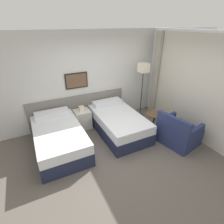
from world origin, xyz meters
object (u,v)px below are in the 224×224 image
bed_near_window (118,123)px  nightstand (83,119)px  bed_near_door (59,138)px  floor_lamp (143,71)px  armchair (178,133)px  side_table (154,119)px

bed_near_window → nightstand: (-0.83, 0.70, -0.01)m
bed_near_window → nightstand: size_ratio=2.82×
bed_near_door → nightstand: (0.83, 0.70, -0.01)m
bed_near_door → floor_lamp: floor_lamp is taller
armchair → nightstand: bearing=35.4°
floor_lamp → nightstand: bearing=175.6°
bed_near_door → armchair: size_ratio=1.87×
bed_near_window → armchair: armchair is taller
bed_near_door → floor_lamp: (2.80, 0.55, 1.22)m
armchair → side_table: bearing=7.6°
bed_near_door → bed_near_window: same height
bed_near_door → nightstand: bearing=40.4°
bed_near_window → armchair: (1.15, -1.14, -0.01)m
nightstand → side_table: 2.09m
floor_lamp → bed_near_window: bearing=-154.4°
side_table → armchair: bearing=-70.8°
side_table → nightstand: bearing=146.6°
bed_near_window → side_table: bearing=-26.0°
bed_near_door → bed_near_window: (1.65, 0.00, 0.00)m
side_table → armchair: size_ratio=0.56×
armchair → bed_near_window: bearing=33.6°
bed_near_window → armchair: size_ratio=1.87×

